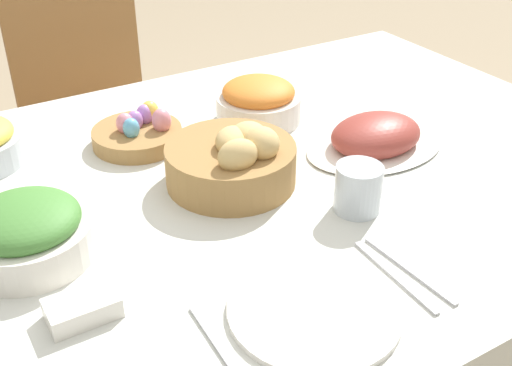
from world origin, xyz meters
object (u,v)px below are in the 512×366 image
object	(u,v)px
dinner_plate	(314,310)
drinking_cup	(358,188)
carrot_bowl	(259,101)
spoon	(409,270)
butter_dish	(82,308)
chair_far_center	(98,121)
fork	(222,351)
bread_basket	(234,162)
ham_platter	(376,137)
knife	(394,276)
green_salad_bowl	(27,232)
egg_basket	(139,132)

from	to	relation	value
dinner_plate	drinking_cup	xyz separation A→B (m)	(0.22, 0.18, 0.04)
carrot_bowl	spoon	size ratio (longest dim) A/B	0.99
dinner_plate	butter_dish	xyz separation A→B (m)	(-0.29, 0.16, 0.01)
spoon	chair_far_center	bearing A→B (deg)	91.58
carrot_bowl	fork	world-z (taller)	carrot_bowl
dinner_plate	butter_dish	distance (m)	0.33
spoon	bread_basket	bearing A→B (deg)	103.56
drinking_cup	carrot_bowl	bearing A→B (deg)	84.45
ham_platter	knife	bearing A→B (deg)	-125.85
bread_basket	dinner_plate	xyz separation A→B (m)	(-0.08, -0.37, -0.04)
bread_basket	knife	world-z (taller)	bread_basket
bread_basket	spoon	world-z (taller)	bread_basket
bread_basket	ham_platter	xyz separation A→B (m)	(0.32, -0.03, -0.02)
chair_far_center	ham_platter	xyz separation A→B (m)	(0.31, -0.96, 0.28)
green_salad_bowl	ham_platter	bearing A→B (deg)	0.01
drinking_cup	butter_dish	distance (m)	0.51
bread_basket	knife	size ratio (longest dim) A/B	1.28
bread_basket	green_salad_bowl	bearing A→B (deg)	-176.03
bread_basket	knife	xyz separation A→B (m)	(0.08, -0.37, -0.05)
drinking_cup	ham_platter	bearing A→B (deg)	42.29
bread_basket	egg_basket	distance (m)	0.27
fork	knife	world-z (taller)	same
ham_platter	green_salad_bowl	world-z (taller)	green_salad_bowl
spoon	drinking_cup	size ratio (longest dim) A/B	2.21
drinking_cup	knife	bearing A→B (deg)	-110.97
ham_platter	dinner_plate	bearing A→B (deg)	-139.34
chair_far_center	green_salad_bowl	world-z (taller)	chair_far_center
egg_basket	drinking_cup	bearing A→B (deg)	-61.64
ham_platter	chair_far_center	bearing A→B (deg)	107.73
bread_basket	dinner_plate	distance (m)	0.38
chair_far_center	dinner_plate	size ratio (longest dim) A/B	3.66
green_salad_bowl	chair_far_center	bearing A→B (deg)	67.03
chair_far_center	dinner_plate	bearing A→B (deg)	-96.25
knife	spoon	bearing A→B (deg)	2.33
ham_platter	dinner_plate	xyz separation A→B (m)	(-0.40, -0.34, -0.02)
green_salad_bowl	dinner_plate	bearing A→B (deg)	-47.46
dinner_plate	spoon	distance (m)	0.18
chair_far_center	carrot_bowl	world-z (taller)	chair_far_center
chair_far_center	dinner_plate	world-z (taller)	chair_far_center
fork	ham_platter	bearing A→B (deg)	34.24
bread_basket	drinking_cup	size ratio (longest dim) A/B	2.83
bread_basket	carrot_bowl	bearing A→B (deg)	49.52
chair_far_center	drinking_cup	distance (m)	1.17
green_salad_bowl	drinking_cup	xyz separation A→B (m)	(0.53, -0.16, -0.00)
egg_basket	spoon	bearing A→B (deg)	-72.30
ham_platter	drinking_cup	bearing A→B (deg)	-137.71
ham_platter	dinner_plate	distance (m)	0.53
chair_far_center	ham_platter	size ratio (longest dim) A/B	2.95
carrot_bowl	drinking_cup	size ratio (longest dim) A/B	2.19
bread_basket	drinking_cup	world-z (taller)	bread_basket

